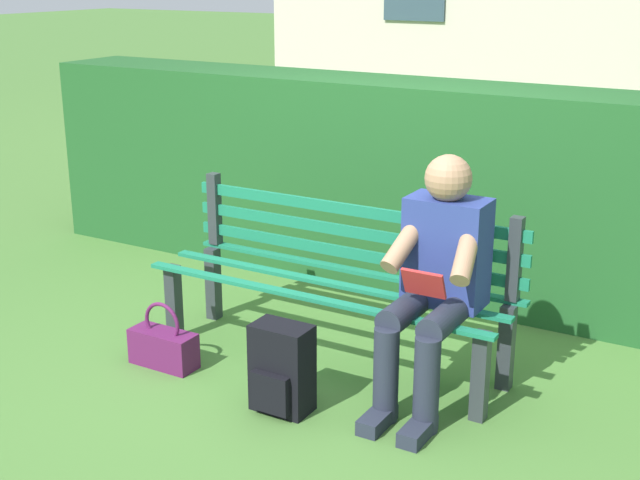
{
  "coord_description": "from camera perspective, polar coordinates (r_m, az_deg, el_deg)",
  "views": [
    {
      "loc": [
        -2.06,
        3.63,
        2.0
      ],
      "look_at": [
        0.0,
        0.1,
        0.7
      ],
      "focal_mm": 48.59,
      "sensor_mm": 36.0,
      "label": 1
    }
  ],
  "objects": [
    {
      "name": "hedge_backdrop",
      "position": [
        5.4,
        10.3,
        3.17
      ],
      "size": [
        6.3,
        0.67,
        1.4
      ],
      "color": "#1E5123",
      "rests_on": "ground"
    },
    {
      "name": "handbag",
      "position": [
        4.62,
        -10.27,
        -6.9
      ],
      "size": [
        0.37,
        0.15,
        0.35
      ],
      "color": "#59194C",
      "rests_on": "ground"
    },
    {
      "name": "person_seated",
      "position": [
        4.05,
        7.63,
        -2.37
      ],
      "size": [
        0.44,
        0.73,
        1.18
      ],
      "color": "navy",
      "rests_on": "ground"
    },
    {
      "name": "ground",
      "position": [
        4.63,
        0.63,
        -8.02
      ],
      "size": [
        60.0,
        60.0,
        0.0
      ],
      "primitive_type": "plane",
      "color": "#477533"
    },
    {
      "name": "park_bench",
      "position": [
        4.52,
        1.19,
        -2.4
      ],
      "size": [
        1.95,
        0.52,
        0.87
      ],
      "color": "#2D3338",
      "rests_on": "ground"
    },
    {
      "name": "backpack",
      "position": [
        4.08,
        -2.54,
        -8.49
      ],
      "size": [
        0.28,
        0.24,
        0.43
      ],
      "color": "black",
      "rests_on": "ground"
    }
  ]
}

